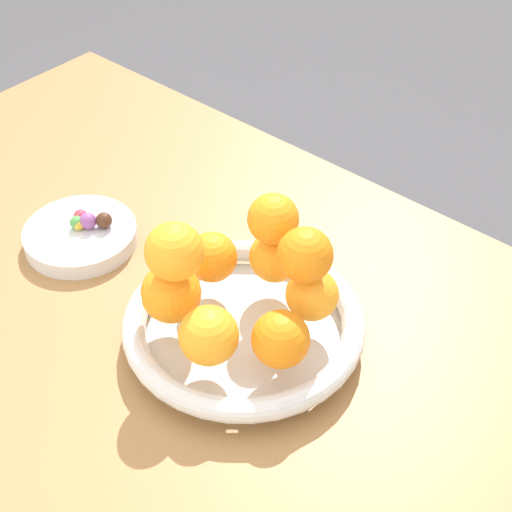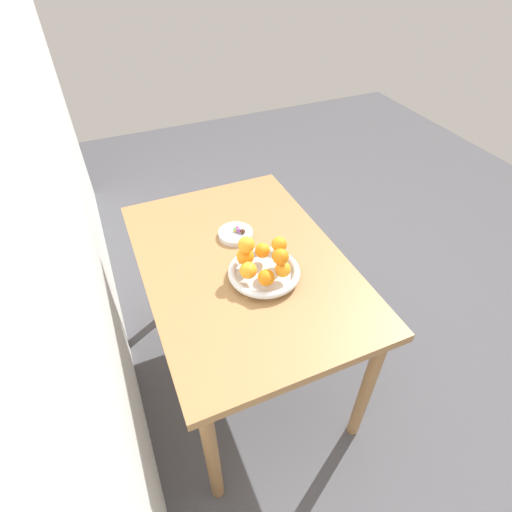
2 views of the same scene
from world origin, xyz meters
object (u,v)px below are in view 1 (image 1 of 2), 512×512
Objects in this scene: dining_table at (154,361)px; orange_3 at (312,295)px; candy_ball_5 at (78,224)px; orange_0 at (171,293)px; fruit_bowl at (244,326)px; orange_8 at (174,251)px; candy_ball_4 at (104,220)px; candy_dish at (81,236)px; orange_2 at (281,339)px; candy_ball_1 at (105,223)px; orange_1 at (209,335)px; candy_ball_0 at (80,216)px; candy_ball_2 at (88,221)px; orange_4 at (275,257)px; orange_5 at (212,257)px; orange_7 at (305,255)px; candy_ball_3 at (77,223)px; orange_6 at (273,219)px.

dining_table is 0.25m from orange_3.
orange_0 is at bearing 169.10° from candy_ball_5.
fruit_bowl is 0.13m from orange_8.
orange_3 is at bearing -173.59° from candy_ball_4.
orange_2 is at bearing 177.61° from candy_dish.
orange_3 reaches higher than candy_ball_1.
orange_2 is at bearing -142.61° from orange_1.
candy_ball_2 is (-0.02, 0.00, 0.00)m from candy_ball_0.
candy_dish is at bearing 114.88° from candy_ball_5.
candy_ball_4 is (0.20, -0.06, -0.10)m from orange_8.
orange_4 is (0.03, -0.14, -0.00)m from orange_1.
candy_ball_1 is at bearing -3.32° from fruit_bowl.
candy_ball_4 is 0.03m from candy_ball_5.
orange_8 reaches higher than orange_5.
orange_8 reaches higher than orange_0.
candy_ball_1 is at bearing -17.62° from orange_1.
orange_4 is 1.00× the size of orange_7.
orange_4 is at bearing -163.01° from candy_ball_3.
candy_ball_1 is (0.13, -0.05, 0.12)m from dining_table.
orange_4 is (0.08, -0.09, -0.00)m from orange_2.
dining_table is 0.19m from candy_ball_2.
orange_1 reaches higher than orange_3.
orange_7 reaches higher than orange_3.
orange_0 reaches higher than orange_1.
orange_8 is at bearing -172.43° from orange_0.
orange_6 reaches higher than dining_table.
orange_5 is at bearing 40.76° from orange_4.
candy_ball_3 is at bearing 10.07° from orange_3.
orange_6 is at bearing -167.97° from candy_ball_4.
candy_ball_0 is (0.26, 0.07, -0.04)m from orange_4.
orange_2 is (-0.34, 0.01, 0.06)m from candy_dish.
orange_0 is 0.06m from orange_8.
orange_4 is 2.82× the size of candy_ball_4.
candy_ball_3 is (0.27, 0.01, 0.01)m from fruit_bowl.
fruit_bowl is 12.84× the size of candy_ball_4.
orange_4 is 3.34× the size of candy_ball_0.
orange_8 is 0.26m from candy_ball_0.
fruit_bowl is at bearing 39.20° from orange_7.
orange_8 is at bearing 171.90° from dining_table.
orange_5 is at bearing 11.69° from orange_3.
candy_ball_1 is (0.18, 0.01, -0.04)m from orange_5.
orange_7 reaches higher than orange_4.
candy_ball_1 is at bearing 2.76° from orange_5.
candy_dish is 0.04m from candy_ball_1.
orange_2 reaches higher than dining_table.
candy_ball_5 is at bearing 129.67° from candy_ball_0.
orange_0 is 3.12× the size of candy_ball_4.
orange_3 and orange_5 have the same top height.
orange_3 is at bearing -109.68° from orange_1.
fruit_bowl reaches higher than dining_table.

